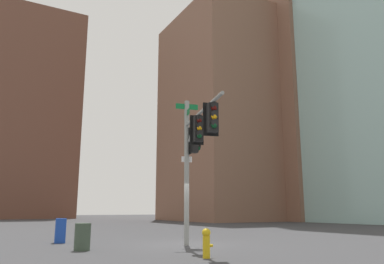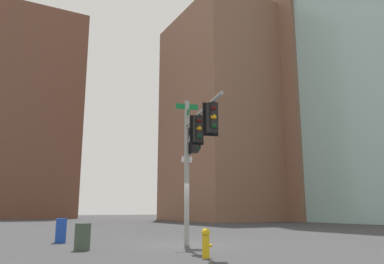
{
  "view_description": "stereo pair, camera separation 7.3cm",
  "coord_description": "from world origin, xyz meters",
  "px_view_note": "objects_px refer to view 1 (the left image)",
  "views": [
    {
      "loc": [
        -7.7,
        -14.5,
        1.41
      ],
      "look_at": [
        -0.47,
        -1.26,
        4.53
      ],
      "focal_mm": 35.41,
      "sensor_mm": 36.0,
      "label": 1
    },
    {
      "loc": [
        -7.64,
        -14.53,
        1.41
      ],
      "look_at": [
        -0.47,
        -1.26,
        4.53
      ],
      "focal_mm": 35.41,
      "sensor_mm": 36.0,
      "label": 2
    }
  ],
  "objects_px": {
    "fire_hydrant": "(206,242)",
    "newspaper_box": "(60,231)",
    "signal_pole_assembly": "(196,142)",
    "litter_bin": "(82,237)"
  },
  "relations": [
    {
      "from": "fire_hydrant",
      "to": "newspaper_box",
      "type": "bearing_deg",
      "value": 110.57
    },
    {
      "from": "signal_pole_assembly",
      "to": "newspaper_box",
      "type": "relative_size",
      "value": 5.8
    },
    {
      "from": "litter_bin",
      "to": "newspaper_box",
      "type": "xyz_separation_m",
      "value": [
        -0.12,
        3.73,
        0.05
      ]
    },
    {
      "from": "signal_pole_assembly",
      "to": "fire_hydrant",
      "type": "relative_size",
      "value": 6.99
    },
    {
      "from": "newspaper_box",
      "to": "signal_pole_assembly",
      "type": "bearing_deg",
      "value": -43.36
    },
    {
      "from": "litter_bin",
      "to": "fire_hydrant",
      "type": "bearing_deg",
      "value": -55.09
    },
    {
      "from": "fire_hydrant",
      "to": "litter_bin",
      "type": "bearing_deg",
      "value": 124.91
    },
    {
      "from": "newspaper_box",
      "to": "fire_hydrant",
      "type": "bearing_deg",
      "value": -61.88
    },
    {
      "from": "litter_bin",
      "to": "newspaper_box",
      "type": "height_order",
      "value": "newspaper_box"
    },
    {
      "from": "fire_hydrant",
      "to": "newspaper_box",
      "type": "relative_size",
      "value": 0.83
    }
  ]
}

